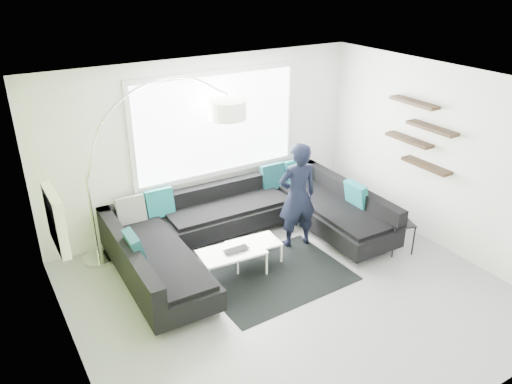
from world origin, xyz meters
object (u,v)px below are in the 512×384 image
side_table (399,237)px  sectional_sofa (251,230)px  arc_lamp (87,180)px  coffee_table (243,257)px  person (297,196)px  laptop (238,252)px

side_table → sectional_sofa: bearing=149.6°
arc_lamp → coffee_table: bearing=-27.4°
coffee_table → side_table: bearing=-15.3°
person → laptop: size_ratio=4.56×
sectional_sofa → laptop: bearing=-135.3°
side_table → laptop: bearing=164.4°
sectional_sofa → laptop: (-0.49, -0.47, 0.02)m
sectional_sofa → arc_lamp: bearing=155.8°
coffee_table → arc_lamp: arc_lamp is taller
arc_lamp → person: (2.82, -1.16, -0.47)m
sectional_sofa → person: 0.88m
sectional_sofa → side_table: sectional_sofa is taller
coffee_table → side_table: 2.44m
laptop → side_table: bearing=-14.9°
coffee_table → laptop: (-0.16, -0.14, 0.21)m
person → arc_lamp: bearing=-12.0°
arc_lamp → laptop: bearing=-32.9°
arc_lamp → side_table: 4.71m
sectional_sofa → laptop: 0.68m
sectional_sofa → laptop: sectional_sofa is taller
side_table → laptop: 2.55m
coffee_table → side_table: (2.30, -0.83, 0.06)m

